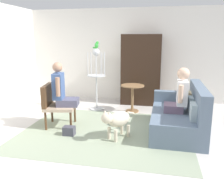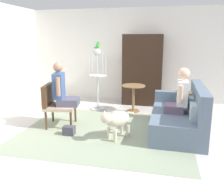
{
  "view_description": "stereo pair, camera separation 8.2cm",
  "coord_description": "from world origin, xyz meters",
  "px_view_note": "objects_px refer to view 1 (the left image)",
  "views": [
    {
      "loc": [
        0.78,
        -4.07,
        1.73
      ],
      "look_at": [
        -0.08,
        0.14,
        0.78
      ],
      "focal_mm": 37.89,
      "sensor_mm": 36.0,
      "label": 1
    },
    {
      "loc": [
        0.86,
        -4.05,
        1.73
      ],
      "look_at": [
        -0.08,
        0.14,
        0.78
      ],
      "focal_mm": 37.89,
      "sensor_mm": 36.0,
      "label": 2
    }
  ],
  "objects_px": {
    "couch": "(181,116)",
    "handbag": "(69,131)",
    "person_on_armchair": "(61,89)",
    "parrot": "(97,45)",
    "round_end_table": "(132,94)",
    "bird_cage_stand": "(96,76)",
    "armoire_cabinet": "(141,70)",
    "person_on_couch": "(180,94)",
    "dog": "(117,119)",
    "armchair": "(54,102)"
  },
  "relations": [
    {
      "from": "armchair",
      "to": "person_on_couch",
      "type": "height_order",
      "value": "person_on_couch"
    },
    {
      "from": "round_end_table",
      "to": "parrot",
      "type": "bearing_deg",
      "value": 179.05
    },
    {
      "from": "person_on_couch",
      "to": "round_end_table",
      "type": "height_order",
      "value": "person_on_couch"
    },
    {
      "from": "round_end_table",
      "to": "parrot",
      "type": "height_order",
      "value": "parrot"
    },
    {
      "from": "bird_cage_stand",
      "to": "couch",
      "type": "bearing_deg",
      "value": -29.74
    },
    {
      "from": "armoire_cabinet",
      "to": "handbag",
      "type": "bearing_deg",
      "value": -113.46
    },
    {
      "from": "round_end_table",
      "to": "bird_cage_stand",
      "type": "relative_size",
      "value": 0.44
    },
    {
      "from": "person_on_couch",
      "to": "armoire_cabinet",
      "type": "relative_size",
      "value": 0.45
    },
    {
      "from": "person_on_armchair",
      "to": "handbag",
      "type": "xyz_separation_m",
      "value": [
        0.3,
        -0.43,
        -0.68
      ]
    },
    {
      "from": "person_on_armchair",
      "to": "parrot",
      "type": "height_order",
      "value": "parrot"
    },
    {
      "from": "person_on_couch",
      "to": "armoire_cabinet",
      "type": "bearing_deg",
      "value": 113.92
    },
    {
      "from": "person_on_couch",
      "to": "handbag",
      "type": "xyz_separation_m",
      "value": [
        -1.96,
        -0.55,
        -0.67
      ]
    },
    {
      "from": "person_on_couch",
      "to": "dog",
      "type": "bearing_deg",
      "value": -153.97
    },
    {
      "from": "person_on_couch",
      "to": "person_on_armchair",
      "type": "height_order",
      "value": "person_on_armchair"
    },
    {
      "from": "round_end_table",
      "to": "handbag",
      "type": "distance_m",
      "value": 1.96
    },
    {
      "from": "person_on_armchair",
      "to": "armoire_cabinet",
      "type": "xyz_separation_m",
      "value": [
        1.39,
        2.08,
        0.16
      ]
    },
    {
      "from": "dog",
      "to": "round_end_table",
      "type": "bearing_deg",
      "value": 87.45
    },
    {
      "from": "round_end_table",
      "to": "couch",
      "type": "bearing_deg",
      "value": -46.31
    },
    {
      "from": "parrot",
      "to": "armoire_cabinet",
      "type": "relative_size",
      "value": 0.09
    },
    {
      "from": "dog",
      "to": "handbag",
      "type": "xyz_separation_m",
      "value": [
        -0.89,
        -0.03,
        -0.27
      ]
    },
    {
      "from": "armchair",
      "to": "round_end_table",
      "type": "distance_m",
      "value": 1.9
    },
    {
      "from": "couch",
      "to": "bird_cage_stand",
      "type": "distance_m",
      "value": 2.29
    },
    {
      "from": "couch",
      "to": "round_end_table",
      "type": "height_order",
      "value": "couch"
    },
    {
      "from": "dog",
      "to": "handbag",
      "type": "distance_m",
      "value": 0.93
    },
    {
      "from": "handbag",
      "to": "armoire_cabinet",
      "type": "bearing_deg",
      "value": 66.54
    },
    {
      "from": "parrot",
      "to": "armchair",
      "type": "bearing_deg",
      "value": -112.59
    },
    {
      "from": "couch",
      "to": "person_on_armchair",
      "type": "distance_m",
      "value": 2.36
    },
    {
      "from": "round_end_table",
      "to": "handbag",
      "type": "xyz_separation_m",
      "value": [
        -0.96,
        -1.68,
        -0.36
      ]
    },
    {
      "from": "armoire_cabinet",
      "to": "parrot",
      "type": "bearing_deg",
      "value": -140.83
    },
    {
      "from": "couch",
      "to": "handbag",
      "type": "distance_m",
      "value": 2.1
    },
    {
      "from": "armchair",
      "to": "bird_cage_stand",
      "type": "xyz_separation_m",
      "value": [
        0.52,
        1.29,
        0.34
      ]
    },
    {
      "from": "dog",
      "to": "bird_cage_stand",
      "type": "bearing_deg",
      "value": 116.27
    },
    {
      "from": "person_on_armchair",
      "to": "dog",
      "type": "relative_size",
      "value": 1.27
    },
    {
      "from": "round_end_table",
      "to": "armoire_cabinet",
      "type": "height_order",
      "value": "armoire_cabinet"
    },
    {
      "from": "armchair",
      "to": "handbag",
      "type": "relative_size",
      "value": 4.09
    },
    {
      "from": "person_on_armchair",
      "to": "parrot",
      "type": "relative_size",
      "value": 5.07
    },
    {
      "from": "armchair",
      "to": "armoire_cabinet",
      "type": "bearing_deg",
      "value": 53.81
    },
    {
      "from": "parrot",
      "to": "armoire_cabinet",
      "type": "bearing_deg",
      "value": 39.17
    },
    {
      "from": "armchair",
      "to": "person_on_couch",
      "type": "bearing_deg",
      "value": 3.5
    },
    {
      "from": "bird_cage_stand",
      "to": "parrot",
      "type": "xyz_separation_m",
      "value": [
        0.02,
        0.0,
        0.75
      ]
    },
    {
      "from": "bird_cage_stand",
      "to": "armchair",
      "type": "bearing_deg",
      "value": -111.98
    },
    {
      "from": "dog",
      "to": "parrot",
      "type": "bearing_deg",
      "value": 115.83
    },
    {
      "from": "bird_cage_stand",
      "to": "parrot",
      "type": "height_order",
      "value": "parrot"
    },
    {
      "from": "person_on_armchair",
      "to": "armchair",
      "type": "bearing_deg",
      "value": -169.17
    },
    {
      "from": "round_end_table",
      "to": "handbag",
      "type": "bearing_deg",
      "value": -119.85
    },
    {
      "from": "armchair",
      "to": "round_end_table",
      "type": "relative_size",
      "value": 1.3
    },
    {
      "from": "armoire_cabinet",
      "to": "handbag",
      "type": "height_order",
      "value": "armoire_cabinet"
    },
    {
      "from": "armchair",
      "to": "bird_cage_stand",
      "type": "relative_size",
      "value": 0.57
    },
    {
      "from": "person_on_couch",
      "to": "parrot",
      "type": "xyz_separation_m",
      "value": [
        -1.87,
        1.14,
        0.84
      ]
    },
    {
      "from": "armoire_cabinet",
      "to": "bird_cage_stand",
      "type": "bearing_deg",
      "value": -141.28
    }
  ]
}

